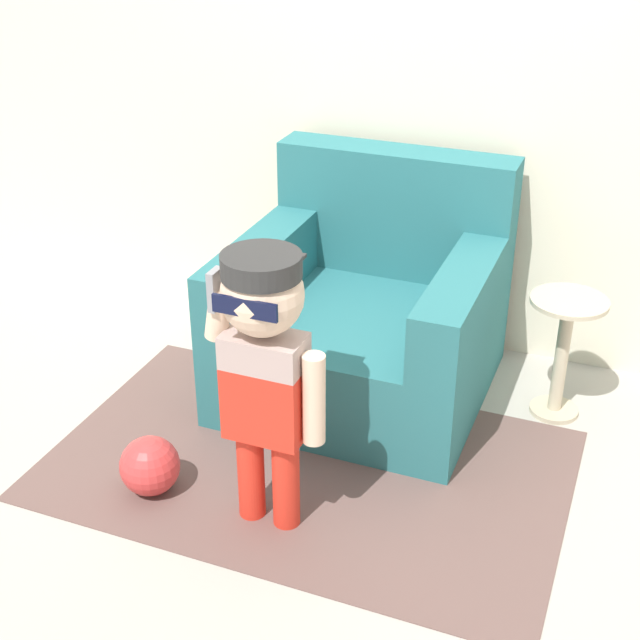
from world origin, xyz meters
The scene contains 7 objects.
ground_plane centered at (0.00, 0.00, 0.00)m, with size 10.00×10.00×0.00m, color #ADA89E.
wall_back centered at (0.00, 0.70, 1.30)m, with size 10.00×0.05×2.60m.
armchair centered at (-0.01, 0.17, 0.33)m, with size 1.02×1.01×0.94m.
person_child centered at (-0.02, -0.79, 0.66)m, with size 0.41×0.30×0.99m.
side_table centered at (0.79, 0.24, 0.31)m, with size 0.30×0.30×0.52m.
rug centered at (-0.02, -0.47, 0.00)m, with size 1.90×1.20×0.01m.
toy_ball centered at (-0.48, -0.81, 0.11)m, with size 0.22×0.22×0.22m.
Camera 1 is at (1.02, -2.96, 2.05)m, focal length 50.00 mm.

